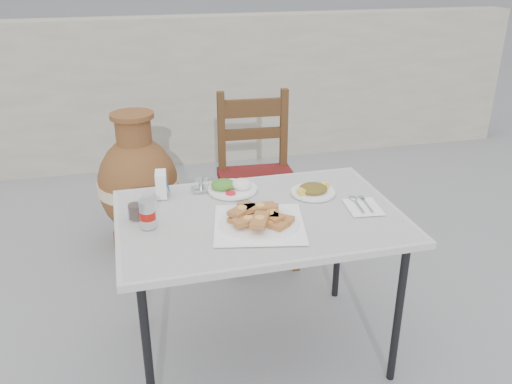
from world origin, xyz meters
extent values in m
plane|color=slate|center=(0.00, 0.00, 0.00)|extent=(80.00, 80.00, 0.00)
cylinder|color=black|center=(-0.39, -0.36, 0.33)|extent=(0.03, 0.03, 0.66)
cylinder|color=black|center=(0.61, -0.35, 0.33)|extent=(0.03, 0.03, 0.66)
cylinder|color=black|center=(-0.39, 0.27, 0.33)|extent=(0.03, 0.03, 0.66)
cylinder|color=black|center=(0.61, 0.28, 0.33)|extent=(0.03, 0.03, 0.66)
cube|color=white|center=(0.11, -0.04, 0.68)|extent=(1.16, 0.79, 0.03)
cube|color=white|center=(0.11, -0.04, 0.70)|extent=(1.12, 0.75, 0.00)
cube|color=white|center=(0.09, -0.13, 0.70)|extent=(0.41, 0.41, 0.00)
cylinder|color=white|center=(0.09, -0.13, 0.71)|extent=(0.31, 0.31, 0.02)
cylinder|color=white|center=(0.09, -0.13, 0.71)|extent=(0.32, 0.32, 0.01)
cylinder|color=white|center=(0.05, 0.21, 0.71)|extent=(0.22, 0.22, 0.01)
ellipsoid|color=silver|center=(0.09, 0.20, 0.73)|extent=(0.09, 0.09, 0.05)
ellipsoid|color=#3B7120|center=(0.01, 0.22, 0.73)|extent=(0.11, 0.10, 0.04)
cylinder|color=red|center=(0.03, 0.15, 0.72)|extent=(0.04, 0.04, 0.01)
cylinder|color=white|center=(0.39, 0.10, 0.70)|extent=(0.20, 0.20, 0.01)
ellipsoid|color=#1F6B1A|center=(0.39, 0.10, 0.72)|extent=(0.13, 0.12, 0.04)
cylinder|color=gold|center=(0.33, 0.07, 0.72)|extent=(0.04, 0.04, 0.04)
cylinder|color=gold|center=(0.45, 0.12, 0.72)|extent=(0.04, 0.04, 0.04)
cylinder|color=silver|center=(-0.33, -0.05, 0.75)|extent=(0.06, 0.06, 0.11)
cylinder|color=#B6140D|center=(-0.33, -0.05, 0.75)|extent=(0.06, 0.06, 0.03)
cylinder|color=silver|center=(-0.33, -0.05, 0.81)|extent=(0.06, 0.06, 0.00)
cylinder|color=white|center=(-0.38, 0.04, 0.75)|extent=(0.07, 0.07, 0.10)
cylinder|color=black|center=(-0.38, 0.04, 0.73)|extent=(0.06, 0.06, 0.06)
cube|color=white|center=(-0.26, 0.23, 0.75)|extent=(0.05, 0.10, 0.11)
cube|color=#185EB5|center=(-0.23, 0.23, 0.74)|extent=(0.02, 0.05, 0.06)
cube|color=silver|center=(-0.08, 0.25, 0.70)|extent=(0.09, 0.07, 0.01)
cylinder|color=white|center=(-0.10, 0.24, 0.73)|extent=(0.02, 0.02, 0.05)
cylinder|color=white|center=(-0.06, 0.24, 0.73)|extent=(0.02, 0.02, 0.05)
cylinder|color=silver|center=(-0.08, 0.27, 0.73)|extent=(0.02, 0.02, 0.04)
cube|color=white|center=(0.54, -0.09, 0.70)|extent=(0.15, 0.19, 0.00)
cube|color=silver|center=(0.53, -0.08, 0.71)|extent=(0.02, 0.13, 0.00)
ellipsoid|color=silver|center=(0.53, -0.01, 0.71)|extent=(0.03, 0.04, 0.01)
cube|color=silver|center=(0.56, -0.09, 0.71)|extent=(0.02, 0.13, 0.00)
cube|color=silver|center=(0.57, -0.01, 0.71)|extent=(0.02, 0.04, 0.00)
cube|color=#3E2211|center=(0.12, 0.60, 0.23)|extent=(0.04, 0.04, 0.46)
cube|color=#3E2211|center=(0.48, 0.57, 0.23)|extent=(0.04, 0.04, 0.46)
cube|color=#3E2211|center=(0.14, 0.96, 0.23)|extent=(0.04, 0.04, 0.46)
cube|color=#3E2211|center=(0.50, 0.94, 0.23)|extent=(0.04, 0.04, 0.46)
cube|color=#5D1214|center=(0.31, 0.77, 0.48)|extent=(0.45, 0.45, 0.05)
cube|color=#3E2211|center=(0.14, 0.96, 0.71)|extent=(0.04, 0.04, 0.51)
cube|color=#3E2211|center=(0.50, 0.94, 0.71)|extent=(0.04, 0.04, 0.51)
cube|color=#3E2211|center=(0.32, 0.95, 0.86)|extent=(0.41, 0.05, 0.10)
cube|color=#3E2211|center=(0.32, 0.95, 0.71)|extent=(0.41, 0.05, 0.06)
cylinder|color=brown|center=(-0.35, 1.09, 0.05)|extent=(0.36, 0.36, 0.09)
ellipsoid|color=brown|center=(-0.35, 1.09, 0.40)|extent=(0.47, 0.47, 0.59)
cylinder|color=beige|center=(-0.35, 1.09, 0.40)|extent=(0.48, 0.48, 0.07)
cylinder|color=brown|center=(-0.35, 1.09, 0.72)|extent=(0.20, 0.20, 0.18)
cylinder|color=brown|center=(-0.35, 1.09, 0.82)|extent=(0.25, 0.25, 0.03)
cube|color=#A9A08D|center=(0.00, 2.50, 0.60)|extent=(6.00, 0.25, 1.20)
camera|label=1|loc=(-0.37, -1.95, 1.68)|focal=38.00mm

